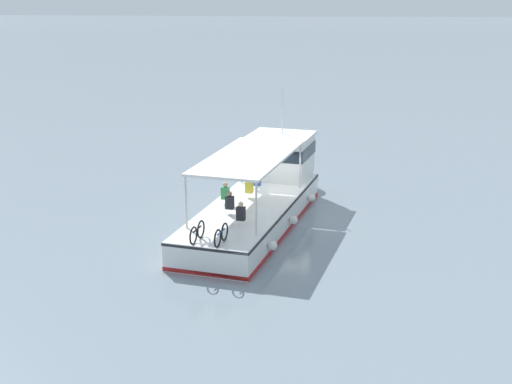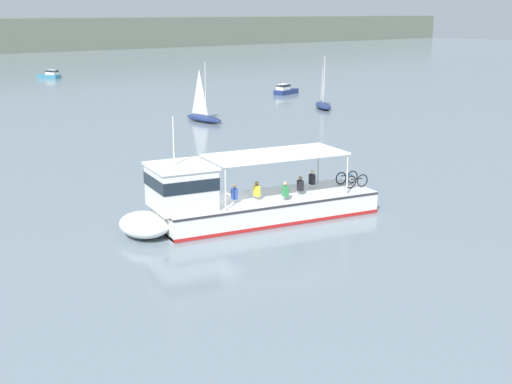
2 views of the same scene
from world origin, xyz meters
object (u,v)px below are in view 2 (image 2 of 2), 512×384
Objects in this scene: sailboat_off_stern at (323,103)px; sailboat_near_port at (204,116)px; ferry_main at (237,202)px; motorboat_near_starboard at (50,75)px; motorboat_mid_channel at (285,90)px.

sailboat_near_port is at bearing 178.48° from sailboat_off_stern.
ferry_main is 2.42× the size of sailboat_near_port.
sailboat_near_port is 49.48m from motorboat_near_starboard.
sailboat_off_stern is 1.42× the size of motorboat_near_starboard.
motorboat_mid_channel is 23.07m from sailboat_near_port.
sailboat_off_stern is 50.31m from motorboat_near_starboard.
motorboat_mid_channel is 13.02m from sailboat_off_stern.
sailboat_near_port reaches higher than motorboat_near_starboard.
sailboat_off_stern and sailboat_near_port have the same top height.
sailboat_off_stern reaches higher than ferry_main.
sailboat_near_port is at bearing 58.36° from ferry_main.
sailboat_near_port is at bearing -149.92° from motorboat_mid_channel.
motorboat_near_starboard is at bearing 83.18° from sailboat_near_port.
ferry_main is at bearing -139.88° from sailboat_off_stern.
motorboat_near_starboard is (5.87, 49.13, 0.00)m from sailboat_near_port.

